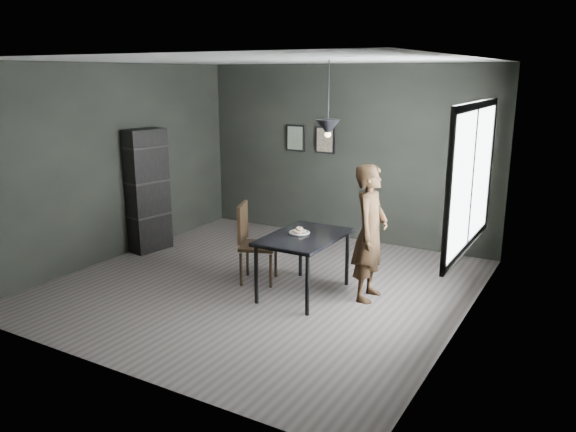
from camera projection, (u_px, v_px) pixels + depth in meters
The scene contains 13 objects.
ground at pixel (263, 285), 7.25m from camera, with size 5.00×5.00×0.00m, color #3D3735.
back_wall at pixel (345, 153), 9.00m from camera, with size 5.00×0.10×2.80m, color black.
ceiling at pixel (260, 60), 6.56m from camera, with size 5.00×5.00×0.02m.
window_assembly at pixel (472, 178), 5.83m from camera, with size 0.04×1.96×1.56m.
cafe_table at pixel (304, 242), 6.80m from camera, with size 0.80×1.20×0.75m.
white_plate at pixel (299, 233), 6.85m from camera, with size 0.23×0.23×0.01m, color silver.
donut_pile at pixel (299, 231), 6.85m from camera, with size 0.17×0.17×0.07m.
woman at pixel (370, 233), 6.63m from camera, with size 0.60×0.39×1.64m, color black.
wood_chair at pixel (251, 238), 7.24m from camera, with size 0.58×0.58×1.04m.
shelf_unit at pixel (147, 191), 8.48m from camera, with size 0.35×0.62×1.86m, color black.
pendant_lamp at pixel (328, 127), 6.42m from camera, with size 0.28×0.28×0.86m.
framed_print_left at pixel (295, 138), 9.36m from camera, with size 0.34×0.04×0.44m.
framed_print_right at pixel (325, 140), 9.10m from camera, with size 0.34×0.04×0.44m.
Camera 1 is at (3.68, -5.73, 2.66)m, focal length 35.00 mm.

